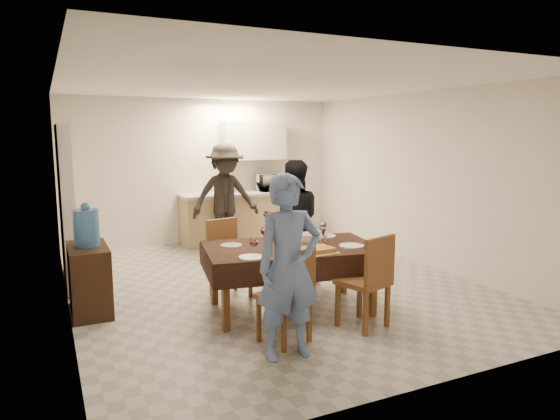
{
  "coord_description": "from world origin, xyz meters",
  "views": [
    {
      "loc": [
        -2.66,
        -5.83,
        1.98
      ],
      "look_at": [
        -0.04,
        -0.3,
        1.04
      ],
      "focal_mm": 32.0,
      "sensor_mm": 36.0,
      "label": 1
    }
  ],
  "objects_px": {
    "savoury_tart": "(316,250)",
    "person_far": "(293,221)",
    "water_pitcher": "(321,236)",
    "person_kitchen": "(225,197)",
    "water_jug": "(86,228)",
    "dining_table": "(291,249)",
    "microwave": "(273,183)",
    "wine_bottle": "(285,231)",
    "person_near": "(289,267)",
    "console": "(89,279)"
  },
  "relations": [
    {
      "from": "savoury_tart",
      "to": "person_kitchen",
      "type": "bearing_deg",
      "value": 86.0
    },
    {
      "from": "water_jug",
      "to": "person_near",
      "type": "relative_size",
      "value": 0.25
    },
    {
      "from": "console",
      "to": "person_far",
      "type": "bearing_deg",
      "value": 3.19
    },
    {
      "from": "savoury_tart",
      "to": "person_near",
      "type": "distance_m",
      "value": 0.94
    },
    {
      "from": "savoury_tart",
      "to": "microwave",
      "type": "distance_m",
      "value": 4.28
    },
    {
      "from": "console",
      "to": "wine_bottle",
      "type": "bearing_deg",
      "value": -23.07
    },
    {
      "from": "water_pitcher",
      "to": "person_kitchen",
      "type": "xyz_separation_m",
      "value": [
        0.0,
        3.27,
        0.07
      ]
    },
    {
      "from": "person_near",
      "to": "person_kitchen",
      "type": "height_order",
      "value": "person_kitchen"
    },
    {
      "from": "console",
      "to": "person_kitchen",
      "type": "relative_size",
      "value": 0.45
    },
    {
      "from": "savoury_tart",
      "to": "person_kitchen",
      "type": "relative_size",
      "value": 0.23
    },
    {
      "from": "person_far",
      "to": "person_kitchen",
      "type": "distance_m",
      "value": 2.18
    },
    {
      "from": "microwave",
      "to": "person_far",
      "type": "bearing_deg",
      "value": 70.98
    },
    {
      "from": "wine_bottle",
      "to": "person_near",
      "type": "xyz_separation_m",
      "value": [
        -0.5,
        -1.1,
        -0.09
      ]
    },
    {
      "from": "savoury_tart",
      "to": "console",
      "type": "bearing_deg",
      "value": 149.22
    },
    {
      "from": "wine_bottle",
      "to": "person_kitchen",
      "type": "bearing_deg",
      "value": 82.77
    },
    {
      "from": "water_pitcher",
      "to": "person_kitchen",
      "type": "bearing_deg",
      "value": 89.97
    },
    {
      "from": "water_pitcher",
      "to": "microwave",
      "type": "xyz_separation_m",
      "value": [
        1.1,
        3.72,
        0.23
      ]
    },
    {
      "from": "savoury_tart",
      "to": "microwave",
      "type": "height_order",
      "value": "microwave"
    },
    {
      "from": "microwave",
      "to": "person_far",
      "type": "height_order",
      "value": "person_far"
    },
    {
      "from": "water_jug",
      "to": "console",
      "type": "bearing_deg",
      "value": 0.0
    },
    {
      "from": "microwave",
      "to": "person_near",
      "type": "xyz_separation_m",
      "value": [
        -2.0,
        -4.72,
        -0.24
      ]
    },
    {
      "from": "water_pitcher",
      "to": "person_far",
      "type": "relative_size",
      "value": 0.12
    },
    {
      "from": "savoury_tart",
      "to": "person_far",
      "type": "bearing_deg",
      "value": 72.53
    },
    {
      "from": "savoury_tart",
      "to": "person_far",
      "type": "distance_m",
      "value": 1.5
    },
    {
      "from": "dining_table",
      "to": "person_far",
      "type": "bearing_deg",
      "value": 72.36
    },
    {
      "from": "console",
      "to": "water_pitcher",
      "type": "distance_m",
      "value": 2.63
    },
    {
      "from": "person_kitchen",
      "to": "person_near",
      "type": "bearing_deg",
      "value": -101.93
    },
    {
      "from": "water_pitcher",
      "to": "microwave",
      "type": "distance_m",
      "value": 3.88
    },
    {
      "from": "water_pitcher",
      "to": "person_near",
      "type": "relative_size",
      "value": 0.12
    },
    {
      "from": "console",
      "to": "water_jug",
      "type": "bearing_deg",
      "value": 0.0
    },
    {
      "from": "console",
      "to": "water_jug",
      "type": "distance_m",
      "value": 0.58
    },
    {
      "from": "wine_bottle",
      "to": "microwave",
      "type": "distance_m",
      "value": 3.92
    },
    {
      "from": "microwave",
      "to": "person_near",
      "type": "distance_m",
      "value": 5.13
    },
    {
      "from": "savoury_tart",
      "to": "water_pitcher",
      "type": "bearing_deg",
      "value": 52.85
    },
    {
      "from": "water_pitcher",
      "to": "water_jug",
      "type": "bearing_deg",
      "value": 158.36
    },
    {
      "from": "dining_table",
      "to": "water_pitcher",
      "type": "xyz_separation_m",
      "value": [
        0.35,
        -0.05,
        0.13
      ]
    },
    {
      "from": "water_pitcher",
      "to": "person_far",
      "type": "bearing_deg",
      "value": 79.7
    },
    {
      "from": "person_kitchen",
      "to": "person_far",
      "type": "bearing_deg",
      "value": -84.76
    },
    {
      "from": "water_pitcher",
      "to": "savoury_tart",
      "type": "distance_m",
      "value": 0.42
    },
    {
      "from": "microwave",
      "to": "savoury_tart",
      "type": "bearing_deg",
      "value": 71.52
    },
    {
      "from": "wine_bottle",
      "to": "person_near",
      "type": "height_order",
      "value": "person_near"
    },
    {
      "from": "console",
      "to": "water_pitcher",
      "type": "bearing_deg",
      "value": -21.64
    },
    {
      "from": "person_near",
      "to": "water_pitcher",
      "type": "bearing_deg",
      "value": 50.81
    },
    {
      "from": "wine_bottle",
      "to": "water_pitcher",
      "type": "xyz_separation_m",
      "value": [
        0.4,
        -0.1,
        -0.08
      ]
    },
    {
      "from": "water_pitcher",
      "to": "savoury_tart",
      "type": "bearing_deg",
      "value": -127.15
    },
    {
      "from": "person_near",
      "to": "person_kitchen",
      "type": "relative_size",
      "value": 0.91
    },
    {
      "from": "person_near",
      "to": "person_far",
      "type": "relative_size",
      "value": 1.01
    },
    {
      "from": "person_far",
      "to": "microwave",
      "type": "bearing_deg",
      "value": -87.12
    },
    {
      "from": "console",
      "to": "microwave",
      "type": "bearing_deg",
      "value": 38.2
    },
    {
      "from": "console",
      "to": "water_jug",
      "type": "height_order",
      "value": "water_jug"
    }
  ]
}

